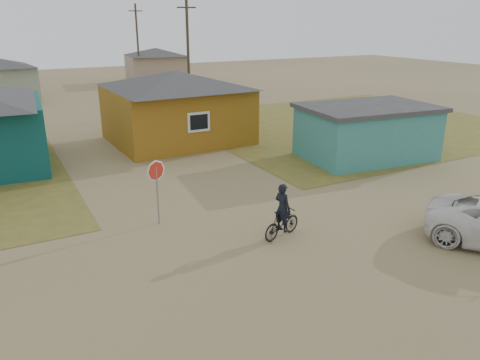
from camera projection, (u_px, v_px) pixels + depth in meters
name	position (u px, v px, depth m)	size (l,w,h in m)	color
ground	(270.00, 254.00, 13.69)	(120.00, 120.00, 0.00)	#8B7950
grass_ne	(348.00, 124.00, 30.76)	(20.00, 18.00, 0.00)	olive
house_yellow	(177.00, 106.00, 25.83)	(7.72, 6.76, 3.90)	#906016
shed_turquoise	(366.00, 131.00, 22.92)	(6.71, 4.93, 2.60)	teal
house_beige_east	(156.00, 64.00, 50.91)	(6.95, 6.05, 3.60)	gray
utility_pole_near	(188.00, 54.00, 33.59)	(1.40, 0.20, 8.00)	#433628
utility_pole_far	(138.00, 44.00, 47.38)	(1.40, 0.20, 8.00)	#433628
stop_sign	(156.00, 177.00, 15.24)	(0.73, 0.06, 2.23)	gray
cyclist	(282.00, 218.00, 14.58)	(1.64, 0.88, 1.78)	black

